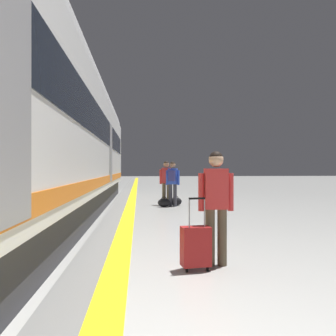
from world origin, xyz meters
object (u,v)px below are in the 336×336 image
at_px(duffel_bag_mid, 176,201).
at_px(passenger_mid, 166,179).
at_px(high_speed_train, 16,111).
at_px(passenger_near, 216,199).
at_px(passenger_far, 173,180).
at_px(suitcase_near, 196,246).
at_px(duffel_bag_far, 164,203).

bearing_deg(duffel_bag_mid, passenger_mid, 138.85).
distance_m(high_speed_train, passenger_near, 4.53).
xyz_separation_m(duffel_bag_mid, passenger_far, (-0.13, -0.21, 0.79)).
relative_size(high_speed_train, duffel_bag_mid, 63.18).
relative_size(passenger_mid, passenger_far, 1.02).
xyz_separation_m(high_speed_train, suitcase_near, (3.20, -2.57, -2.18)).
relative_size(suitcase_near, passenger_far, 0.61).
bearing_deg(duffel_bag_mid, suitcase_near, -94.21).
relative_size(passenger_far, duffel_bag_far, 3.62).
bearing_deg(passenger_mid, suitcase_near, -91.81).
xyz_separation_m(high_speed_train, duffel_bag_far, (3.33, 4.88, -2.35)).
relative_size(passenger_near, passenger_far, 1.00).
distance_m(high_speed_train, duffel_bag_mid, 6.86).
distance_m(high_speed_train, passenger_far, 6.39).
height_order(passenger_mid, duffel_bag_mid, passenger_mid).
relative_size(suitcase_near, duffel_bag_far, 2.20).
height_order(suitcase_near, passenger_mid, passenger_mid).
bearing_deg(suitcase_near, passenger_near, 31.20).
relative_size(high_speed_train, duffel_bag_far, 63.18).
bearing_deg(suitcase_near, duffel_bag_far, 89.03).
distance_m(passenger_mid, duffel_bag_far, 1.01).
relative_size(passenger_near, duffel_bag_far, 3.61).
xyz_separation_m(suitcase_near, passenger_mid, (0.25, 8.08, 0.62)).
bearing_deg(passenger_mid, passenger_far, -69.14).
distance_m(suitcase_near, passenger_mid, 8.10).
distance_m(passenger_far, duffel_bag_far, 0.86).
distance_m(passenger_near, passenger_mid, 7.88).
relative_size(suitcase_near, passenger_mid, 0.60).
bearing_deg(passenger_near, duffel_bag_mid, 88.09).
distance_m(suitcase_near, duffel_bag_mid, 7.82).
xyz_separation_m(suitcase_near, passenger_far, (0.44, 7.59, 0.63)).
xyz_separation_m(passenger_near, duffel_bag_far, (-0.19, 7.26, -0.77)).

